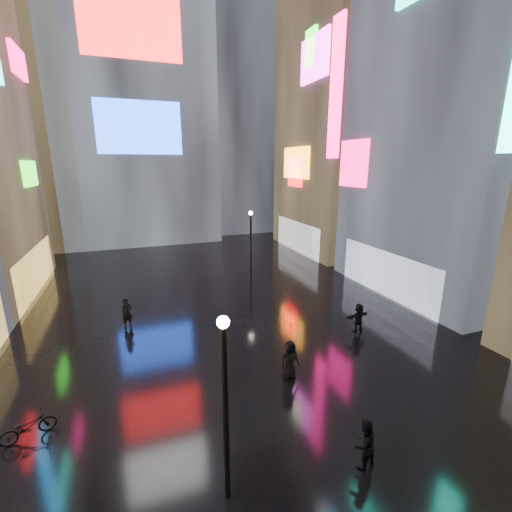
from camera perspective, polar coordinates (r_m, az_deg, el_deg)
ground at (r=22.52m, az=-7.10°, el=-7.35°), size 140.00×140.00×0.00m
building_right_mid at (r=27.63m, az=32.42°, el=26.43°), size 10.28×13.70×30.00m
building_right_far at (r=37.02m, az=14.95°, el=23.03°), size 10.28×12.00×28.00m
tower_main at (r=46.06m, az=-20.29°, el=29.93°), size 16.00×14.20×42.00m
tower_flank_right at (r=49.01m, az=-4.23°, el=24.95°), size 12.00×12.00×34.00m
tower_flank_left at (r=43.61m, az=-34.59°, el=18.42°), size 10.00×10.00×26.00m
lamp_near at (r=9.10m, az=-5.14°, el=-22.95°), size 0.30×0.30×5.20m
lamp_far at (r=25.86m, az=-0.86°, el=2.56°), size 0.30×0.30×5.20m
pedestrian_1 at (r=11.62m, az=17.57°, el=-27.67°), size 0.85×0.72×1.56m
pedestrian_4 at (r=14.68m, az=5.67°, el=-16.77°), size 0.81×0.53×1.63m
pedestrian_5 at (r=18.96m, az=16.71°, el=-9.81°), size 1.46×0.59×1.54m
pedestrian_6 at (r=19.88m, az=-20.69°, el=-8.84°), size 0.70×0.59×1.63m
umbrella_2 at (r=14.07m, az=5.80°, el=-12.52°), size 1.09×1.10×0.82m
bicycle at (r=14.23m, az=-33.76°, el=-22.59°), size 1.70×1.03×0.85m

